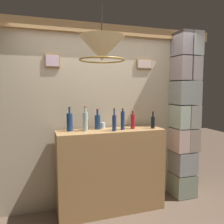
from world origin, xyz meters
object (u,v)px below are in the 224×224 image
object	(u,v)px
liquor_bottle_port	(85,121)
liquor_bottle_amaro	(133,121)
liquor_bottle_tequila	(114,122)
liquor_bottle_rum	(70,122)
liquor_bottle_bourbon	(87,124)
liquor_bottle_brandy	(153,122)
liquor_bottle_rye	(123,120)
liquor_bottle_vodka	(98,122)
pendant_lamp	(102,49)
glass_tumbler_rocks	(103,125)

from	to	relation	value
liquor_bottle_port	liquor_bottle_amaro	xyz separation A→B (m)	(0.67, -0.04, -0.03)
liquor_bottle_tequila	liquor_bottle_rum	distance (m)	0.59
liquor_bottle_bourbon	liquor_bottle_tequila	bearing A→B (deg)	-31.77
liquor_bottle_brandy	liquor_bottle_rum	bearing A→B (deg)	172.72
liquor_bottle_rye	liquor_bottle_amaro	size ratio (longest dim) A/B	1.14
liquor_bottle_bourbon	liquor_bottle_vodka	bearing A→B (deg)	-0.07
liquor_bottle_amaro	pendant_lamp	world-z (taller)	pendant_lamp
liquor_bottle_tequila	liquor_bottle_rum	size ratio (longest dim) A/B	0.95
liquor_bottle_bourbon	glass_tumbler_rocks	xyz separation A→B (m)	(0.24, 0.04, -0.04)
liquor_bottle_tequila	liquor_bottle_vodka	bearing A→B (deg)	130.76
liquor_bottle_vodka	liquor_bottle_bourbon	world-z (taller)	liquor_bottle_vodka
liquor_bottle_rye	liquor_bottle_port	bearing A→B (deg)	173.59
liquor_bottle_amaro	liquor_bottle_vodka	bearing A→B (deg)	165.31
liquor_bottle_rye	liquor_bottle_vodka	xyz separation A→B (m)	(-0.32, 0.15, -0.02)
liquor_bottle_brandy	liquor_bottle_amaro	xyz separation A→B (m)	(-0.28, 0.05, 0.01)
liquor_bottle_amaro	liquor_bottle_rum	size ratio (longest dim) A/B	0.82
liquor_bottle_tequila	liquor_bottle_amaro	bearing A→B (deg)	14.85
pendant_lamp	liquor_bottle_vodka	bearing A→B (deg)	78.58
liquor_bottle_rye	liquor_bottle_tequila	distance (m)	0.15
liquor_bottle_vodka	pendant_lamp	size ratio (longest dim) A/B	0.53
liquor_bottle_port	liquor_bottle_tequila	distance (m)	0.38
liquor_bottle_port	glass_tumbler_rocks	world-z (taller)	liquor_bottle_port
liquor_bottle_bourbon	liquor_bottle_amaro	xyz separation A→B (m)	(0.63, -0.13, 0.03)
glass_tumbler_rocks	liquor_bottle_port	bearing A→B (deg)	-154.47
liquor_bottle_vodka	liquor_bottle_amaro	size ratio (longest dim) A/B	1.07
liquor_bottle_bourbon	pendant_lamp	size ratio (longest dim) A/B	0.37
liquor_bottle_brandy	glass_tumbler_rocks	size ratio (longest dim) A/B	2.87
liquor_bottle_brandy	glass_tumbler_rocks	distance (m)	0.71
liquor_bottle_port	liquor_bottle_bourbon	distance (m)	0.11
liquor_bottle_port	liquor_bottle_vodka	distance (m)	0.21
liquor_bottle_rum	pendant_lamp	xyz separation A→B (m)	(0.20, -0.88, 0.81)
liquor_bottle_vodka	pendant_lamp	distance (m)	1.24
liquor_bottle_brandy	glass_tumbler_rocks	bearing A→B (deg)	161.70
liquor_bottle_vodka	pendant_lamp	world-z (taller)	pendant_lamp
liquor_bottle_rye	liquor_bottle_bourbon	world-z (taller)	liquor_bottle_rye
liquor_bottle_bourbon	pendant_lamp	xyz separation A→B (m)	(-0.03, -0.91, 0.85)
liquor_bottle_port	liquor_bottle_bourbon	xyz separation A→B (m)	(0.03, 0.09, -0.06)
liquor_bottle_rye	pendant_lamp	size ratio (longest dim) A/B	0.57
liquor_bottle_port	liquor_bottle_rum	bearing A→B (deg)	164.16
liquor_bottle_tequila	liquor_bottle_bourbon	size ratio (longest dim) A/B	1.56
liquor_bottle_port	liquor_bottle_rye	xyz separation A→B (m)	(0.51, -0.06, -0.00)
liquor_bottle_tequila	liquor_bottle_bourbon	bearing A→B (deg)	148.23
liquor_bottle_rye	liquor_bottle_amaro	distance (m)	0.16
liquor_bottle_port	glass_tumbler_rocks	bearing A→B (deg)	25.53
liquor_bottle_brandy	liquor_bottle_bourbon	distance (m)	0.93
liquor_bottle_vodka	liquor_bottle_rum	bearing A→B (deg)	-175.30
liquor_bottle_port	liquor_bottle_rye	size ratio (longest dim) A/B	1.08
liquor_bottle_brandy	liquor_bottle_rum	xyz separation A→B (m)	(-1.15, 0.15, 0.03)
liquor_bottle_brandy	pendant_lamp	size ratio (longest dim) A/B	0.46
liquor_bottle_tequila	liquor_bottle_amaro	size ratio (longest dim) A/B	1.15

